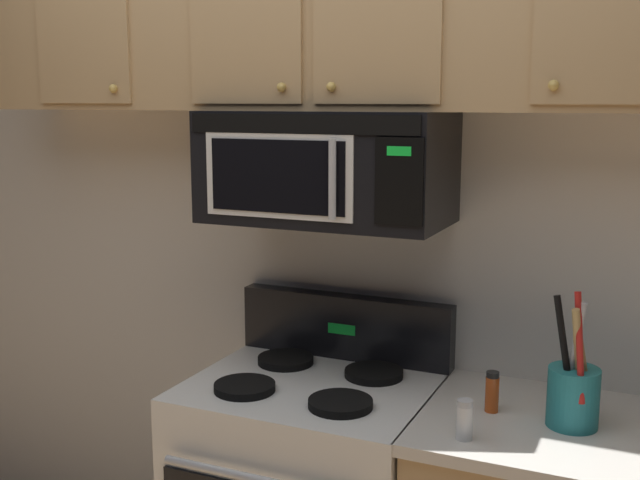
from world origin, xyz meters
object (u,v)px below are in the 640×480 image
(utensil_crock_teal, at_px, (573,392))
(salt_shaker, at_px, (464,420))
(over_range_microwave, at_px, (327,167))
(spice_jar, at_px, (492,392))

(utensil_crock_teal, xyz_separation_m, salt_shaker, (-0.25, -0.20, -0.05))
(over_range_microwave, distance_m, utensil_crock_teal, 0.99)
(over_range_microwave, relative_size, utensil_crock_teal, 1.98)
(salt_shaker, height_order, spice_jar, spice_jar)
(spice_jar, bearing_deg, utensil_crock_teal, -3.29)
(over_range_microwave, distance_m, spice_jar, 0.85)
(over_range_microwave, height_order, spice_jar, over_range_microwave)
(salt_shaker, bearing_deg, spice_jar, 82.93)
(over_range_microwave, bearing_deg, spice_jar, -10.84)
(utensil_crock_teal, bearing_deg, over_range_microwave, 171.26)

